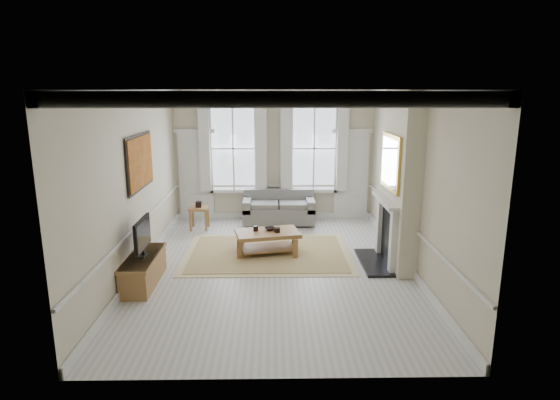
{
  "coord_description": "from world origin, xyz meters",
  "views": [
    {
      "loc": [
        -0.03,
        -8.59,
        3.41
      ],
      "look_at": [
        0.11,
        0.47,
        1.25
      ],
      "focal_mm": 30.0,
      "sensor_mm": 36.0,
      "label": 1
    }
  ],
  "objects_px": {
    "side_table": "(199,211)",
    "coffee_table": "(268,235)",
    "sofa": "(279,210)",
    "tv_stand": "(144,270)"
  },
  "relations": [
    {
      "from": "side_table",
      "to": "coffee_table",
      "type": "relative_size",
      "value": 0.39
    },
    {
      "from": "coffee_table",
      "to": "side_table",
      "type": "bearing_deg",
      "value": 121.03
    },
    {
      "from": "sofa",
      "to": "coffee_table",
      "type": "xyz_separation_m",
      "value": [
        -0.27,
        -2.31,
        0.05
      ]
    },
    {
      "from": "side_table",
      "to": "coffee_table",
      "type": "height_order",
      "value": "side_table"
    },
    {
      "from": "side_table",
      "to": "tv_stand",
      "type": "xyz_separation_m",
      "value": [
        -0.48,
        -3.37,
        -0.19
      ]
    },
    {
      "from": "sofa",
      "to": "side_table",
      "type": "relative_size",
      "value": 3.23
    },
    {
      "from": "sofa",
      "to": "side_table",
      "type": "distance_m",
      "value": 2.04
    },
    {
      "from": "side_table",
      "to": "tv_stand",
      "type": "bearing_deg",
      "value": -98.12
    },
    {
      "from": "side_table",
      "to": "tv_stand",
      "type": "distance_m",
      "value": 3.41
    },
    {
      "from": "tv_stand",
      "to": "side_table",
      "type": "bearing_deg",
      "value": 81.88
    }
  ]
}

